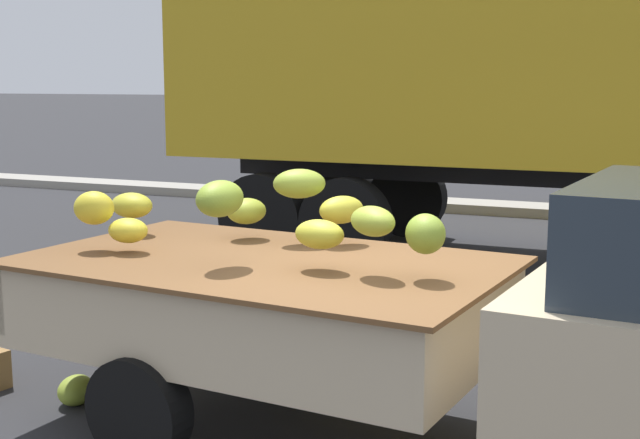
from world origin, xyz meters
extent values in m
cube|color=gray|center=(0.00, 9.68, 0.08)|extent=(80.00, 0.80, 0.16)
cube|color=#CCB793|center=(-0.84, 0.13, 0.58)|extent=(2.98, 1.96, 0.08)
cube|color=#CCB793|center=(-0.76, 0.95, 0.84)|extent=(2.82, 0.32, 0.44)
cube|color=#CCB793|center=(-0.92, -0.69, 0.84)|extent=(2.82, 0.32, 0.44)
cube|color=#CCB793|center=(0.55, 0.00, 0.84)|extent=(0.21, 1.70, 0.44)
cube|color=#CCB793|center=(-2.22, 0.26, 0.84)|extent=(0.21, 1.70, 0.44)
cube|color=#B21914|center=(-0.76, 0.98, 0.80)|extent=(2.71, 0.27, 0.07)
cube|color=brown|center=(-0.84, 0.13, 1.07)|extent=(3.11, 2.09, 0.03)
ellipsoid|color=gold|center=(-2.10, 0.54, 1.30)|extent=(0.39, 0.34, 0.18)
ellipsoid|color=#94A732|center=(-0.05, -0.06, 1.41)|extent=(0.39, 0.38, 0.17)
ellipsoid|color=olive|center=(-0.97, -0.17, 1.50)|extent=(0.25, 0.37, 0.22)
ellipsoid|color=gold|center=(-0.39, -0.03, 1.30)|extent=(0.35, 0.28, 0.17)
ellipsoid|color=gold|center=(-1.73, -0.03, 1.23)|extent=(0.31, 0.27, 0.16)
ellipsoid|color=olive|center=(0.25, -0.03, 1.35)|extent=(0.32, 0.34, 0.22)
ellipsoid|color=olive|center=(-0.86, 0.71, 1.49)|extent=(0.44, 0.41, 0.20)
ellipsoid|color=gold|center=(-0.57, 0.76, 1.33)|extent=(0.35, 0.40, 0.19)
ellipsoid|color=#96A42E|center=(-1.25, 0.69, 1.29)|extent=(0.35, 0.37, 0.18)
ellipsoid|color=gold|center=(-1.97, -0.05, 1.37)|extent=(0.30, 0.26, 0.22)
cylinder|color=black|center=(-1.09, 0.98, 0.32)|extent=(0.66, 0.26, 0.64)
cylinder|color=black|center=(-1.25, -0.65, 0.32)|extent=(0.66, 0.26, 0.64)
cylinder|color=black|center=(-2.07, 7.05, 0.54)|extent=(1.08, 0.30, 1.08)
cylinder|color=black|center=(-2.07, 4.65, 0.54)|extent=(1.08, 0.30, 1.08)
cylinder|color=black|center=(-3.15, 7.05, 0.54)|extent=(1.08, 0.30, 1.08)
cylinder|color=black|center=(-3.15, 4.65, 0.54)|extent=(1.08, 0.30, 1.08)
ellipsoid|color=#8DA330|center=(-2.18, -0.06, 0.10)|extent=(0.31, 0.36, 0.20)
camera|label=1|loc=(1.55, -4.55, 2.18)|focal=48.35mm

